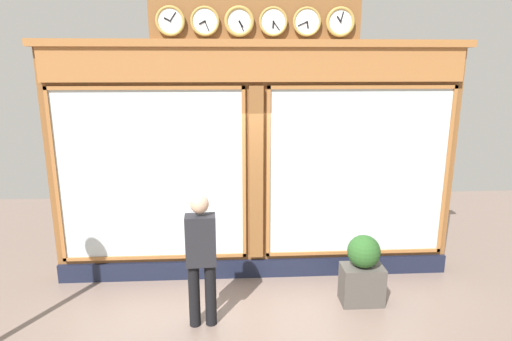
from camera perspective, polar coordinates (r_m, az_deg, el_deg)
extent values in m
cube|color=brown|center=(6.35, -0.08, 0.51)|extent=(5.88, 0.30, 3.39)
cube|color=#191E33|center=(6.73, 0.01, -12.81)|extent=(5.88, 0.08, 0.28)
cube|color=#A56936|center=(5.99, 0.02, 13.83)|extent=(5.77, 0.08, 0.46)
cube|color=#A56936|center=(6.02, 0.01, 16.49)|extent=(6.00, 0.20, 0.10)
cube|color=silver|center=(6.47, 13.35, -0.34)|extent=(2.59, 0.02, 2.43)
cube|color=#A56936|center=(6.27, 14.04, 10.65)|extent=(2.69, 0.04, 0.05)
cube|color=#A56936|center=(6.86, 12.81, -10.47)|extent=(2.69, 0.04, 0.05)
cube|color=#A56936|center=(6.95, 23.89, -0.21)|extent=(0.05, 0.04, 2.53)
cube|color=#A56936|center=(6.21, 1.63, -0.58)|extent=(0.05, 0.04, 2.53)
cube|color=silver|center=(6.31, -13.69, -0.74)|extent=(2.59, 0.02, 2.43)
cube|color=#A56936|center=(6.10, -14.40, 10.55)|extent=(2.69, 0.04, 0.05)
cube|color=#A56936|center=(6.70, -13.10, -11.08)|extent=(2.69, 0.04, 0.05)
cube|color=#A56936|center=(6.66, -24.97, -0.90)|extent=(0.05, 0.04, 2.53)
cube|color=#A56936|center=(6.19, -1.60, -0.62)|extent=(0.05, 0.04, 2.53)
cube|color=brown|center=(6.20, 0.02, -0.59)|extent=(0.20, 0.10, 2.53)
cube|color=brown|center=(6.07, -0.01, 19.04)|extent=(2.83, 0.06, 0.59)
cylinder|color=white|center=(6.16, 11.10, 18.72)|extent=(0.32, 0.02, 0.32)
torus|color=#B79347|center=(6.16, 11.11, 18.73)|extent=(0.39, 0.05, 0.39)
cube|color=black|center=(6.15, 10.91, 19.08)|extent=(0.06, 0.01, 0.08)
cube|color=black|center=(6.16, 11.32, 19.33)|extent=(0.04, 0.01, 0.13)
sphere|color=black|center=(6.15, 11.14, 18.74)|extent=(0.02, 0.02, 0.02)
cylinder|color=white|center=(6.07, 6.76, 18.96)|extent=(0.32, 0.02, 0.32)
torus|color=#B79347|center=(6.07, 6.76, 18.96)|extent=(0.38, 0.04, 0.38)
cube|color=black|center=(6.05, 6.85, 18.56)|extent=(0.03, 0.01, 0.09)
cube|color=black|center=(6.04, 6.17, 18.73)|extent=(0.13, 0.01, 0.07)
sphere|color=black|center=(6.05, 6.79, 18.97)|extent=(0.02, 0.02, 0.02)
cylinder|color=white|center=(6.01, 2.30, 19.09)|extent=(0.32, 0.02, 0.32)
torus|color=#B79347|center=(6.01, 2.30, 19.09)|extent=(0.38, 0.04, 0.38)
cube|color=black|center=(5.99, 2.28, 18.69)|extent=(0.02, 0.01, 0.09)
cube|color=black|center=(6.00, 2.71, 18.58)|extent=(0.09, 0.01, 0.11)
sphere|color=black|center=(5.99, 2.31, 19.10)|extent=(0.02, 0.02, 0.02)
cylinder|color=white|center=(5.99, -2.23, 19.11)|extent=(0.32, 0.02, 0.32)
torus|color=#B79347|center=(5.98, -2.23, 19.11)|extent=(0.40, 0.05, 0.40)
cube|color=black|center=(5.97, -1.99, 18.78)|extent=(0.06, 0.01, 0.08)
cube|color=black|center=(5.97, -1.94, 18.54)|extent=(0.07, 0.01, 0.13)
sphere|color=black|center=(5.97, -2.23, 19.13)|extent=(0.02, 0.02, 0.02)
cylinder|color=white|center=(5.99, -6.78, 19.02)|extent=(0.32, 0.02, 0.32)
torus|color=#B79347|center=(5.99, -6.78, 19.03)|extent=(0.38, 0.04, 0.38)
cube|color=black|center=(5.98, -7.17, 18.84)|extent=(0.09, 0.01, 0.06)
cube|color=black|center=(5.97, -6.51, 18.45)|extent=(0.06, 0.01, 0.13)
sphere|color=black|center=(5.97, -6.79, 19.04)|extent=(0.02, 0.02, 0.02)
cylinder|color=white|center=(6.03, -11.28, 18.82)|extent=(0.32, 0.02, 0.32)
torus|color=#B79347|center=(6.03, -11.28, 18.83)|extent=(0.39, 0.04, 0.39)
cube|color=black|center=(6.03, -11.69, 18.99)|extent=(0.09, 0.01, 0.05)
cube|color=black|center=(6.02, -10.93, 19.38)|extent=(0.09, 0.01, 0.12)
sphere|color=black|center=(6.02, -11.30, 18.84)|extent=(0.02, 0.02, 0.02)
cylinder|color=black|center=(5.56, -8.16, -15.99)|extent=(0.14, 0.14, 0.82)
cylinder|color=black|center=(5.56, -6.02, -15.94)|extent=(0.14, 0.14, 0.82)
cube|color=#232328|center=(5.24, -7.33, -9.12)|extent=(0.37, 0.24, 0.62)
sphere|color=tan|center=(5.08, -7.49, -4.44)|extent=(0.22, 0.22, 0.22)
cube|color=#4C4742|center=(6.20, 13.80, -14.42)|extent=(0.56, 0.36, 0.53)
sphere|color=#285623|center=(5.99, 14.07, -10.34)|extent=(0.44, 0.44, 0.44)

